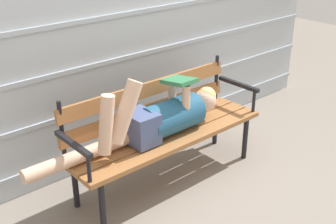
{
  "coord_description": "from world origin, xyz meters",
  "views": [
    {
      "loc": [
        -1.98,
        -2.16,
        2.0
      ],
      "look_at": [
        0.0,
        0.11,
        0.61
      ],
      "focal_mm": 46.47,
      "sensor_mm": 36.0,
      "label": 1
    }
  ],
  "objects": [
    {
      "name": "reclining_person",
      "position": [
        -0.1,
        0.11,
        0.59
      ],
      "size": [
        1.66,
        0.27,
        0.56
      ],
      "color": "#23567A"
    },
    {
      "name": "ground_plane",
      "position": [
        0.0,
        0.0,
        0.0
      ],
      "size": [
        12.0,
        12.0,
        0.0
      ],
      "primitive_type": "plane",
      "color": "gray"
    },
    {
      "name": "house_siding",
      "position": [
        0.0,
        0.72,
        1.26
      ],
      "size": [
        4.98,
        0.08,
        2.52
      ],
      "color": "#B2BCC6",
      "rests_on": "ground"
    },
    {
      "name": "park_bench",
      "position": [
        -0.0,
        0.18,
        0.48
      ],
      "size": [
        1.69,
        0.48,
        0.85
      ],
      "color": "#9E6638",
      "rests_on": "ground"
    }
  ]
}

